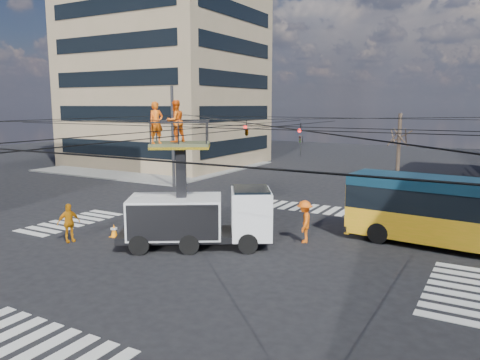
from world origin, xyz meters
name	(u,v)px	position (x,y,z in m)	size (l,w,h in m)	color
ground	(223,249)	(0.00, 0.00, 0.00)	(120.00, 120.00, 0.00)	black
sidewalk_nw	(158,166)	(-21.00, 21.00, 0.06)	(18.00, 18.00, 0.12)	slate
crosswalks	(223,249)	(0.00, 0.00, 0.01)	(22.40, 22.40, 0.02)	silver
building_tower	(165,25)	(-21.98, 23.98, 15.00)	(18.06, 16.06, 30.00)	#95835E
overhead_network	(225,155)	(-0.07, 0.40, 4.29)	(24.24, 24.24, 8.00)	#2D2D30
tree_a	(399,135)	(5.00, 13.50, 4.63)	(2.00, 2.00, 6.00)	#382B21
utility_truck	(199,201)	(-1.17, -0.18, 2.15)	(7.17, 5.63, 6.75)	black
city_bus	(473,214)	(9.94, 5.28, 1.72)	(11.31, 3.52, 3.20)	gold
traffic_cone	(114,230)	(-5.77, -1.00, 0.33)	(0.36, 0.36, 0.66)	orange
worker_ground	(69,223)	(-7.03, -2.69, 0.94)	(1.10, 0.46, 1.88)	orange
flagger	(304,222)	(2.86, 2.84, 1.02)	(1.32, 0.76, 2.04)	#E55A0E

